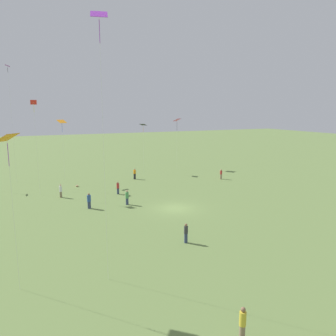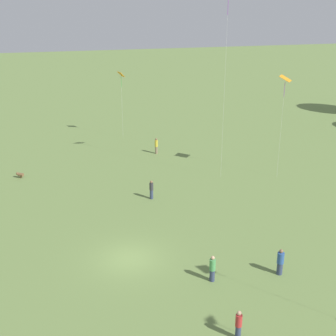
# 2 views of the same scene
# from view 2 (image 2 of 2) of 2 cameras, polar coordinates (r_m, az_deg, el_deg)

# --- Properties ---
(ground_plane) EXTENTS (240.00, 240.00, 0.00)m
(ground_plane) POSITION_cam_2_polar(r_m,az_deg,el_deg) (32.17, -4.71, -10.97)
(ground_plane) COLOR olive
(person_0) EXTENTS (0.50, 0.50, 1.76)m
(person_0) POSITION_cam_2_polar(r_m,az_deg,el_deg) (29.56, 5.43, -12.11)
(person_0) COLOR #333D5B
(person_0) RESTS_ON ground_plane
(person_1) EXTENTS (0.36, 0.36, 1.70)m
(person_1) POSITION_cam_2_polar(r_m,az_deg,el_deg) (25.53, 8.60, -18.38)
(person_1) COLOR #333D5B
(person_1) RESTS_ON ground_plane
(person_5) EXTENTS (0.48, 0.48, 1.70)m
(person_5) POSITION_cam_2_polar(r_m,az_deg,el_deg) (40.35, -2.03, -2.65)
(person_5) COLOR #333D5B
(person_5) RESTS_ON ground_plane
(person_7) EXTENTS (0.53, 0.53, 1.78)m
(person_7) POSITION_cam_2_polar(r_m,az_deg,el_deg) (30.89, 13.53, -11.08)
(person_7) COLOR #333D5B
(person_7) RESTS_ON ground_plane
(person_8) EXTENTS (0.35, 0.35, 1.77)m
(person_8) POSITION_cam_2_polar(r_m,az_deg,el_deg) (51.66, -1.44, 2.72)
(person_8) COLOR #847056
(person_8) RESTS_ON ground_plane
(kite_0) EXTENTS (1.45, 1.44, 9.78)m
(kite_0) POSITION_cam_2_polar(r_m,az_deg,el_deg) (44.13, 14.09, 10.20)
(kite_0) COLOR orange
(kite_0) RESTS_ON ground_plane
(kite_3) EXTENTS (1.02, 0.89, 8.08)m
(kite_3) POSITION_cam_2_polar(r_m,az_deg,el_deg) (56.20, -5.75, 11.02)
(kite_3) COLOR orange
(kite_3) RESTS_ON ground_plane
(kite_5) EXTENTS (1.05, 1.15, 16.84)m
(kite_5) POSITION_cam_2_polar(r_m,az_deg,el_deg) (42.27, 7.34, 19.10)
(kite_5) COLOR purple
(kite_5) RESTS_ON ground_plane
(dog_0) EXTENTS (0.61, 0.75, 0.55)m
(dog_0) POSITION_cam_2_polar(r_m,az_deg,el_deg) (47.23, -17.63, -0.76)
(dog_0) COLOR brown
(dog_0) RESTS_ON ground_plane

